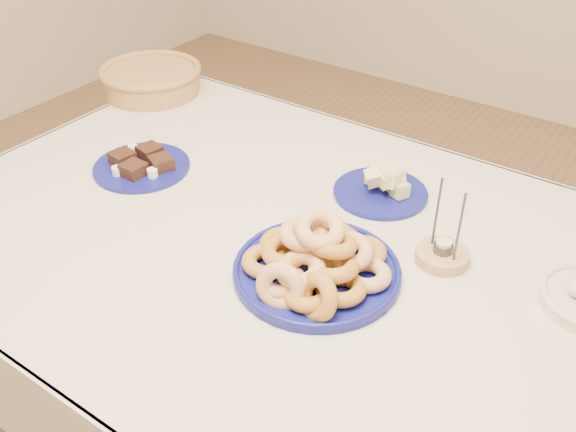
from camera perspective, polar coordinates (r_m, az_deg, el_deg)
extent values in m
cylinder|color=brown|center=(2.19, -8.24, 1.04)|extent=(0.06, 0.06, 0.72)
cube|color=beige|center=(1.35, 1.22, -2.83)|extent=(1.70, 1.10, 0.02)
cube|color=beige|center=(1.83, 10.89, 2.65)|extent=(1.70, 0.01, 0.28)
cube|color=beige|center=(1.95, -20.06, 3.15)|extent=(0.01, 1.10, 0.28)
cylinder|color=navy|center=(1.26, 2.56, -4.98)|extent=(0.36, 0.36, 0.02)
torus|color=navy|center=(1.26, 2.57, -4.68)|extent=(0.36, 0.36, 0.01)
torus|color=#BF804F|center=(1.23, 7.00, -5.21)|extent=(0.11, 0.11, 0.03)
torus|color=#996222|center=(1.28, 6.66, -3.27)|extent=(0.13, 0.13, 0.04)
torus|color=#996222|center=(1.31, 4.50, -2.06)|extent=(0.12, 0.12, 0.04)
torus|color=#BF804F|center=(1.32, 1.81, -1.50)|extent=(0.12, 0.12, 0.03)
torus|color=#996222|center=(1.29, -0.47, -2.51)|extent=(0.11, 0.11, 0.04)
torus|color=#996222|center=(1.25, -1.97, -4.08)|extent=(0.10, 0.10, 0.03)
torus|color=#BF804F|center=(1.20, -0.59, -5.80)|extent=(0.13, 0.13, 0.03)
torus|color=#996222|center=(1.18, 1.85, -6.95)|extent=(0.11, 0.10, 0.04)
torus|color=#996222|center=(1.19, 4.76, -6.49)|extent=(0.11, 0.11, 0.04)
torus|color=#BF804F|center=(1.23, 5.43, -3.16)|extent=(0.12, 0.12, 0.05)
torus|color=#996222|center=(1.27, 3.82, -1.84)|extent=(0.13, 0.12, 0.05)
torus|color=#BF804F|center=(1.27, 1.32, -1.73)|extent=(0.13, 0.14, 0.06)
torus|color=#996222|center=(1.23, -0.21, -3.08)|extent=(0.10, 0.10, 0.04)
torus|color=#BF804F|center=(1.19, 1.12, -4.73)|extent=(0.13, 0.13, 0.05)
torus|color=#996222|center=(1.19, 4.08, -4.66)|extent=(0.14, 0.14, 0.05)
torus|color=#996222|center=(1.20, 3.91, -2.48)|extent=(0.10, 0.10, 0.05)
torus|color=#BF804F|center=(1.22, 1.43, -1.64)|extent=(0.12, 0.12, 0.03)
torus|color=#BF804F|center=(1.19, 2.85, -1.16)|extent=(0.14, 0.14, 0.06)
torus|color=#BF804F|center=(1.17, -0.66, -6.33)|extent=(0.11, 0.08, 0.10)
torus|color=#996222|center=(1.15, 2.58, -7.22)|extent=(0.11, 0.09, 0.10)
cylinder|color=navy|center=(1.51, 8.20, 2.06)|extent=(0.24, 0.24, 0.01)
cube|color=#CBCD81|center=(1.51, 7.74, 4.14)|extent=(0.05, 0.04, 0.04)
cube|color=#CBCD81|center=(1.48, 8.71, 3.25)|extent=(0.05, 0.05, 0.04)
cube|color=#CBCD81|center=(1.49, 9.93, 2.30)|extent=(0.05, 0.05, 0.04)
cube|color=#CBCD81|center=(1.47, 9.14, 3.19)|extent=(0.04, 0.04, 0.04)
cube|color=#CBCD81|center=(1.49, 8.33, 3.58)|extent=(0.05, 0.05, 0.04)
cube|color=#CBCD81|center=(1.53, 9.57, 3.44)|extent=(0.05, 0.05, 0.04)
cube|color=#CBCD81|center=(1.53, 7.55, 3.54)|extent=(0.05, 0.05, 0.04)
cube|color=#CBCD81|center=(1.50, 9.62, 2.69)|extent=(0.05, 0.04, 0.04)
cube|color=#CBCD81|center=(1.48, 7.58, 3.39)|extent=(0.05, 0.06, 0.05)
cube|color=#CBCD81|center=(1.50, 9.02, 3.79)|extent=(0.05, 0.05, 0.04)
cube|color=#CBCD81|center=(1.47, 8.90, 3.17)|extent=(0.05, 0.05, 0.04)
cube|color=#CBCD81|center=(1.49, 8.39, 3.62)|extent=(0.04, 0.05, 0.04)
cube|color=#CBCD81|center=(1.49, 7.92, 3.78)|extent=(0.04, 0.04, 0.04)
cylinder|color=navy|center=(1.64, -12.87, 4.27)|extent=(0.28, 0.28, 0.01)
cube|color=black|center=(1.65, -14.50, 5.02)|extent=(0.06, 0.06, 0.03)
cube|color=black|center=(1.59, -13.58, 4.05)|extent=(0.05, 0.05, 0.03)
cube|color=black|center=(1.66, -12.20, 5.61)|extent=(0.06, 0.06, 0.03)
cube|color=black|center=(1.60, -11.21, 4.66)|extent=(0.07, 0.07, 0.03)
cylinder|color=white|center=(1.69, -13.59, 5.80)|extent=(0.03, 0.03, 0.02)
cylinder|color=white|center=(1.60, -14.95, 3.91)|extent=(0.03, 0.03, 0.02)
cylinder|color=white|center=(1.58, -11.96, 3.77)|extent=(0.03, 0.03, 0.02)
cylinder|color=olive|center=(2.04, -12.02, 11.62)|extent=(0.37, 0.37, 0.07)
torus|color=olive|center=(2.03, -12.14, 12.57)|extent=(0.40, 0.40, 0.02)
cylinder|color=tan|center=(1.33, 13.50, -3.48)|extent=(0.14, 0.14, 0.02)
cylinder|color=#424247|center=(1.32, 13.62, -2.78)|extent=(0.05, 0.05, 0.02)
cylinder|color=silver|center=(1.31, 13.70, -2.35)|extent=(0.04, 0.04, 0.01)
cylinder|color=#424247|center=(1.29, 13.11, 0.36)|extent=(0.01, 0.01, 0.16)
cylinder|color=#424247|center=(1.26, 15.00, -1.01)|extent=(0.01, 0.01, 0.16)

